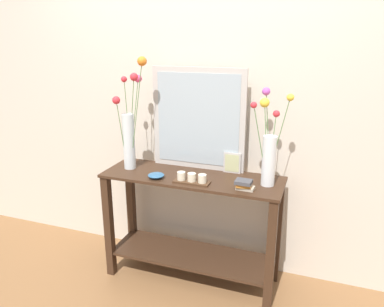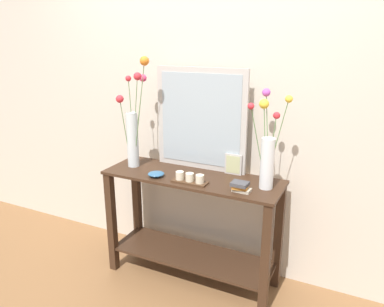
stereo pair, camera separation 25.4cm
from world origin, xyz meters
name	(u,v)px [view 1 (the left image)]	position (x,y,z in m)	size (l,w,h in m)	color
ground_plane	(192,277)	(0.00, 0.00, -0.01)	(7.00, 6.00, 0.02)	brown
wall_back	(207,94)	(0.00, 0.33, 1.35)	(6.40, 0.08, 2.70)	beige
console_table	(192,218)	(0.00, 0.00, 0.49)	(1.27, 0.42, 0.82)	#382316
mirror_leaning	(198,119)	(-0.02, 0.18, 1.19)	(0.69, 0.03, 0.73)	#B7B2AD
tall_vase_left	(130,128)	(-0.48, 0.00, 1.12)	(0.24, 0.24, 0.81)	silver
vase_right	(269,150)	(0.52, 0.02, 1.06)	(0.25, 0.21, 0.62)	silver
candle_tray	(192,179)	(0.04, -0.12, 0.85)	(0.24, 0.09, 0.07)	#472D1C
picture_frame_small	(232,163)	(0.25, 0.15, 0.89)	(0.12, 0.01, 0.15)	#B7B2AD
decorative_bowl	(156,175)	(-0.22, -0.12, 0.84)	(0.11, 0.11, 0.03)	#2D5B84
book_stack	(244,185)	(0.39, -0.12, 0.85)	(0.12, 0.09, 0.07)	#B2A893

